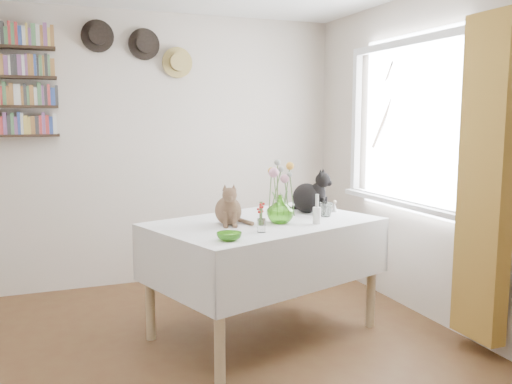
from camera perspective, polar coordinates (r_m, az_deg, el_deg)
name	(u,v)px	position (r m, az deg, el deg)	size (l,w,h in m)	color
room	(192,175)	(2.90, -6.78, 1.84)	(4.08, 4.58, 2.58)	brown
window	(407,137)	(4.49, 15.56, 5.60)	(0.12, 1.52, 1.32)	white
curtain	(485,181)	(3.77, 23.01, 1.12)	(0.12, 0.38, 2.10)	brown
dining_table	(264,249)	(3.87, 0.85, -6.02)	(1.77, 1.42, 0.83)	white
tabby_cat	(228,203)	(3.69, -2.95, -1.17)	(0.20, 0.25, 0.29)	brown
black_cat	(307,190)	(4.16, 5.39, 0.19)	(0.23, 0.29, 0.34)	black
flower_vase	(280,209)	(3.74, 2.58, -1.79)	(0.19, 0.19, 0.20)	#7FD547
green_bowl	(229,236)	(3.23, -2.84, -4.69)	(0.15, 0.15, 0.05)	#7FD547
drinking_glass	(326,210)	(4.02, 7.34, -1.85)	(0.11, 0.11, 0.10)	white
candlestick	(317,214)	(3.75, 6.43, -2.29)	(0.06, 0.06, 0.20)	white
berry_jar	(261,217)	(3.44, 0.56, -2.67)	(0.05, 0.05, 0.22)	white
porcelain_figurine	(335,207)	(4.23, 8.27, -1.55)	(0.05, 0.05, 0.09)	white
flower_bouquet	(280,174)	(3.72, 2.55, 1.89)	(0.17, 0.13, 0.39)	#4C7233
wall_hats	(141,48)	(5.09, -12.04, 14.65)	(0.98, 0.09, 0.48)	black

